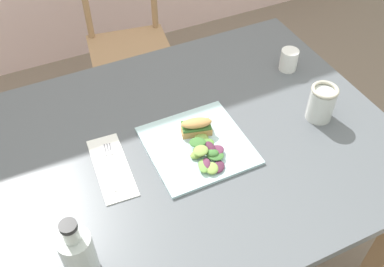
# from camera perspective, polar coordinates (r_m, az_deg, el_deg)

# --- Properties ---
(ground_plane) EXTENTS (8.82, 8.82, 0.00)m
(ground_plane) POSITION_cam_1_polar(r_m,az_deg,el_deg) (1.99, 0.57, -14.63)
(ground_plane) COLOR #7A6B5B
(dining_table) EXTENTS (1.38, 0.99, 0.74)m
(dining_table) POSITION_cam_1_polar(r_m,az_deg,el_deg) (1.42, -2.06, -4.76)
(dining_table) COLOR #51565B
(dining_table) RESTS_ON ground
(chair_wooden_far) EXTENTS (0.46, 0.46, 0.87)m
(chair_wooden_far) POSITION_cam_1_polar(r_m,az_deg,el_deg) (2.28, -8.20, 11.18)
(chair_wooden_far) COLOR tan
(chair_wooden_far) RESTS_ON ground
(plate_lunch) EXTENTS (0.30, 0.30, 0.01)m
(plate_lunch) POSITION_cam_1_polar(r_m,az_deg,el_deg) (1.34, 0.73, -1.56)
(plate_lunch) COLOR silver
(plate_lunch) RESTS_ON dining_table
(sandwich_half_front) EXTENTS (0.10, 0.07, 0.06)m
(sandwich_half_front) POSITION_cam_1_polar(r_m,az_deg,el_deg) (1.35, 0.59, 0.95)
(sandwich_half_front) COLOR tan
(sandwich_half_front) RESTS_ON plate_lunch
(salad_mixed_greens) EXTENTS (0.11, 0.18, 0.03)m
(salad_mixed_greens) POSITION_cam_1_polar(r_m,az_deg,el_deg) (1.29, 2.00, -2.58)
(salad_mixed_greens) COLOR #84A84C
(salad_mixed_greens) RESTS_ON plate_lunch
(napkin_folded) EXTENTS (0.11, 0.26, 0.00)m
(napkin_folded) POSITION_cam_1_polar(r_m,az_deg,el_deg) (1.31, -10.43, -4.34)
(napkin_folded) COLOR white
(napkin_folded) RESTS_ON dining_table
(fork_on_napkin) EXTENTS (0.05, 0.19, 0.00)m
(fork_on_napkin) POSITION_cam_1_polar(r_m,az_deg,el_deg) (1.32, -10.57, -3.68)
(fork_on_napkin) COLOR silver
(fork_on_napkin) RESTS_ON napkin_folded
(bottle_cold_brew) EXTENTS (0.08, 0.08, 0.20)m
(bottle_cold_brew) POSITION_cam_1_polar(r_m,az_deg,el_deg) (1.08, -14.49, -15.27)
(bottle_cold_brew) COLOR #472819
(bottle_cold_brew) RESTS_ON dining_table
(mason_jar_iced_tea) EXTENTS (0.09, 0.09, 0.12)m
(mason_jar_iced_tea) POSITION_cam_1_polar(r_m,az_deg,el_deg) (1.46, 16.50, 3.66)
(mason_jar_iced_tea) COLOR #C67528
(mason_jar_iced_tea) RESTS_ON dining_table
(cup_extra_side) EXTENTS (0.06, 0.06, 0.08)m
(cup_extra_side) POSITION_cam_1_polar(r_m,az_deg,el_deg) (1.64, 12.52, 9.36)
(cup_extra_side) COLOR white
(cup_extra_side) RESTS_ON dining_table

